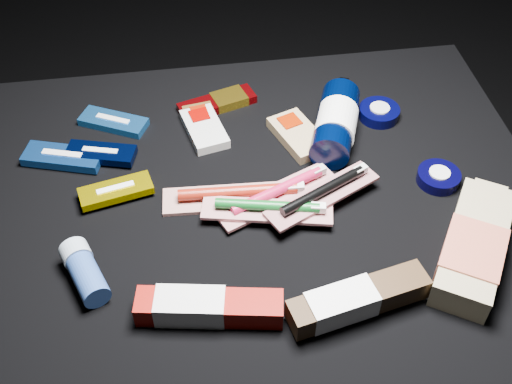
{
  "coord_description": "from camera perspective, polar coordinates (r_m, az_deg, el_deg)",
  "views": [
    {
      "loc": [
        -0.09,
        -0.68,
        1.16
      ],
      "look_at": [
        0.01,
        0.01,
        0.42
      ],
      "focal_mm": 45.0,
      "sensor_mm": 36.0,
      "label": 1
    }
  ],
  "objects": [
    {
      "name": "cloth_table",
      "position": [
        1.18,
        -0.66,
        -7.8
      ],
      "size": [
        0.98,
        0.78,
        0.4
      ],
      "primitive_type": "cube",
      "color": "black",
      "rests_on": "ground"
    },
    {
      "name": "toothbrush_pack_3",
      "position": [
        1.01,
        6.07,
        -0.03
      ],
      "size": [
        0.2,
        0.13,
        0.02
      ],
      "rotation": [
        0.0,
        0.0,
        0.47
      ],
      "color": "#ACA7A1",
      "rests_on": "cloth_table"
    },
    {
      "name": "toothbrush_pack_2",
      "position": [
        0.99,
        1.17,
        -1.47
      ],
      "size": [
        0.21,
        0.09,
        0.02
      ],
      "rotation": [
        0.0,
        0.0,
        -0.21
      ],
      "color": "silver",
      "rests_on": "cloth_table"
    },
    {
      "name": "ground",
      "position": [
        1.35,
        -0.58,
        -12.77
      ],
      "size": [
        3.0,
        3.0,
        0.0
      ],
      "primitive_type": "plane",
      "color": "black",
      "rests_on": "ground"
    },
    {
      "name": "clif_bar_0",
      "position": [
        1.17,
        -4.8,
        6.22
      ],
      "size": [
        0.07,
        0.11,
        0.02
      ],
      "rotation": [
        0.0,
        0.0,
        0.16
      ],
      "color": "#493314",
      "rests_on": "cloth_table"
    },
    {
      "name": "cream_tin_lower",
      "position": [
        1.1,
        15.91,
        1.28
      ],
      "size": [
        0.07,
        0.07,
        0.02
      ],
      "rotation": [
        0.0,
        0.0,
        -0.15
      ],
      "color": "black",
      "rests_on": "cloth_table"
    },
    {
      "name": "clif_bar_1",
      "position": [
        1.15,
        -4.68,
        5.75
      ],
      "size": [
        0.08,
        0.12,
        0.02
      ],
      "rotation": [
        0.0,
        0.0,
        0.22
      ],
      "color": "silver",
      "rests_on": "cloth_table"
    },
    {
      "name": "luna_bar_1",
      "position": [
        1.14,
        -16.78,
        3.0
      ],
      "size": [
        0.14,
        0.09,
        0.02
      ],
      "rotation": [
        0.0,
        0.0,
        -0.3
      ],
      "color": "#174CA0",
      "rests_on": "cloth_table"
    },
    {
      "name": "cream_tin_upper",
      "position": [
        1.2,
        10.89,
        6.95
      ],
      "size": [
        0.07,
        0.07,
        0.02
      ],
      "rotation": [
        0.0,
        0.0,
        -0.07
      ],
      "color": "black",
      "rests_on": "cloth_table"
    },
    {
      "name": "luna_bar_2",
      "position": [
        1.13,
        -13.63,
        3.37
      ],
      "size": [
        0.12,
        0.07,
        0.02
      ],
      "rotation": [
        0.0,
        0.0,
        -0.27
      ],
      "color": "black",
      "rests_on": "cloth_table"
    },
    {
      "name": "lotion_bottle",
      "position": [
        1.13,
        7.1,
        6.13
      ],
      "size": [
        0.12,
        0.22,
        0.07
      ],
      "rotation": [
        0.0,
        0.0,
        -0.36
      ],
      "color": "black",
      "rests_on": "cloth_table"
    },
    {
      "name": "toothpaste_carton_green",
      "position": [
        0.89,
        8.57,
        -9.55
      ],
      "size": [
        0.21,
        0.09,
        0.04
      ],
      "rotation": [
        0.0,
        0.0,
        0.21
      ],
      "color": "#372312",
      "rests_on": "cloth_table"
    },
    {
      "name": "bodywash_bottle",
      "position": [
        0.99,
        18.77,
        -4.75
      ],
      "size": [
        0.19,
        0.24,
        0.05
      ],
      "rotation": [
        0.0,
        0.0,
        -0.56
      ],
      "color": "tan",
      "rests_on": "cloth_table"
    },
    {
      "name": "deodorant_stick",
      "position": [
        0.95,
        -15.01,
        -6.82
      ],
      "size": [
        0.08,
        0.11,
        0.04
      ],
      "rotation": [
        0.0,
        0.0,
        0.39
      ],
      "color": "#2A498D",
      "rests_on": "cloth_table"
    },
    {
      "name": "toothpaste_carton_red",
      "position": [
        0.89,
        -4.76,
        -10.18
      ],
      "size": [
        0.2,
        0.08,
        0.04
      ],
      "rotation": [
        0.0,
        0.0,
        -0.17
      ],
      "color": "#910B04",
      "rests_on": "cloth_table"
    },
    {
      "name": "power_bar",
      "position": [
        1.21,
        -3.12,
        8.01
      ],
      "size": [
        0.15,
        0.09,
        0.02
      ],
      "rotation": [
        0.0,
        0.0,
        0.3
      ],
      "color": "#690408",
      "rests_on": "cloth_table"
    },
    {
      "name": "toothbrush_pack_0",
      "position": [
        1.03,
        -1.43,
        -0.25
      ],
      "size": [
        0.24,
        0.07,
        0.03
      ],
      "rotation": [
        0.0,
        0.0,
        -0.06
      ],
      "color": "#BDB6B1",
      "rests_on": "cloth_table"
    },
    {
      "name": "luna_bar_3",
      "position": [
        1.05,
        -12.34,
        0.11
      ],
      "size": [
        0.12,
        0.07,
        0.02
      ],
      "rotation": [
        0.0,
        0.0,
        0.22
      ],
      "color": "#C5B000",
      "rests_on": "cloth_table"
    },
    {
      "name": "clif_bar_2",
      "position": [
        1.14,
        3.66,
        5.19
      ],
      "size": [
        0.1,
        0.13,
        0.02
      ],
      "rotation": [
        0.0,
        0.0,
        0.36
      ],
      "color": "tan",
      "rests_on": "cloth_table"
    },
    {
      "name": "luna_bar_0",
      "position": [
        1.19,
        -12.55,
        6.1
      ],
      "size": [
        0.13,
        0.1,
        0.02
      ],
      "rotation": [
        0.0,
        0.0,
        -0.46
      ],
      "color": "#1E64B3",
      "rests_on": "cloth_table"
    },
    {
      "name": "toothbrush_pack_1",
      "position": [
        1.02,
        2.02,
        -0.07
      ],
      "size": [
        0.21,
        0.13,
        0.02
      ],
      "rotation": [
        0.0,
        0.0,
        0.42
      ],
      "color": "silver",
      "rests_on": "cloth_table"
    }
  ]
}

